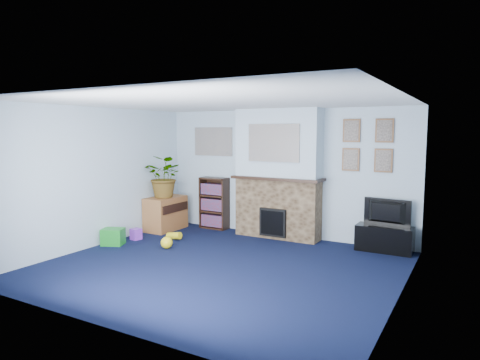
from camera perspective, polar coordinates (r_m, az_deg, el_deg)
The scene contains 26 objects.
floor at distance 6.44m, azimuth -2.67°, elevation -11.45°, with size 5.00×4.50×0.01m, color black.
ceiling at distance 6.14m, azimuth -2.79°, elevation 10.38°, with size 5.00×4.50×0.01m, color white.
wall_back at distance 8.16m, azimuth 5.68°, elevation 0.93°, with size 5.00×0.04×2.40m, color silver.
wall_front at distance 4.46m, azimuth -18.29°, elevation -3.91°, with size 5.00×0.04×2.40m, color silver.
wall_left at distance 7.79m, azimuth -18.52°, elevation 0.37°, with size 0.04×4.50×2.40m, color silver.
wall_right at distance 5.31m, azimuth 20.84°, elevation -2.40°, with size 0.04×4.50×2.40m, color silver.
chimney_breast at distance 7.98m, azimuth 5.09°, elevation 0.69°, with size 1.72×0.50×2.40m.
collage_main at distance 7.75m, azimuth 4.49°, elevation 4.95°, with size 1.00×0.03×0.68m, color gray.
collage_left at distance 8.85m, azimuth -3.59°, elevation 5.13°, with size 0.90×0.03×0.58m, color gray.
portrait_tl at distance 7.68m, azimuth 14.66°, elevation 6.39°, with size 0.30×0.03×0.40m, color brown.
portrait_tr at distance 7.56m, azimuth 18.72°, elevation 6.27°, with size 0.30×0.03×0.40m, color brown.
portrait_bl at distance 7.69m, azimuth 14.56°, elevation 2.67°, with size 0.30×0.03×0.40m, color brown.
portrait_br at distance 7.57m, azimuth 18.58°, elevation 2.48°, with size 0.30×0.03×0.40m, color brown.
tv_stand at distance 7.55m, azimuth 18.70°, elevation -7.34°, with size 0.91×0.38×0.43m, color black.
television at distance 7.48m, azimuth 18.85°, elevation -4.13°, with size 0.77×0.10×0.44m, color black.
bookshelf at distance 8.81m, azimuth -3.43°, elevation -3.24°, with size 0.58×0.28×1.05m.
sideboard at distance 8.82m, azimuth -9.89°, elevation -4.31°, with size 0.48×0.87×0.67m, color #9D6032.
potted_plant at distance 8.64m, azimuth -9.94°, elevation 0.46°, with size 0.76×0.66×0.84m, color #26661E.
mantel_clock at distance 7.98m, azimuth 4.21°, elevation 0.96°, with size 0.10×0.06×0.15m, color gold.
mantel_candle at distance 7.80m, azimuth 7.26°, elevation 0.88°, with size 0.05×0.05×0.18m, color #B2BFC6.
mantel_teddy at distance 8.19m, azimuth 1.18°, elevation 1.08°, with size 0.12×0.12×0.12m, color slate.
mantel_can at distance 7.67m, azimuth 9.73°, elevation 0.60°, with size 0.07×0.07×0.13m, color purple.
green_crate at distance 7.91m, azimuth -16.57°, elevation -7.28°, with size 0.36×0.29×0.29m, color #198C26.
toy_ball at distance 7.46m, azimuth -9.75°, elevation -8.32°, with size 0.20×0.20×0.20m, color yellow.
toy_block at distance 8.17m, azimuth -13.71°, elevation -6.96°, with size 0.17×0.17×0.20m, color purple.
toy_tube at distance 8.04m, azimuth -8.78°, elevation -7.36°, with size 0.13×0.13×0.28m, color yellow.
Camera 1 is at (3.25, -5.20, 1.97)m, focal length 32.00 mm.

